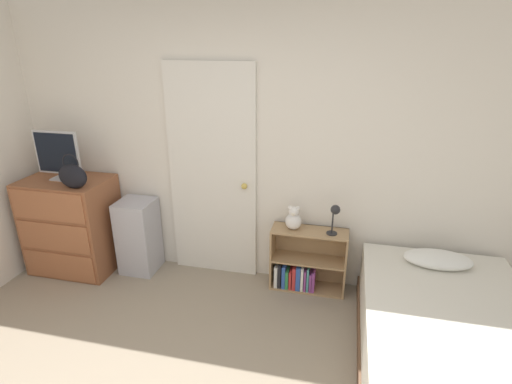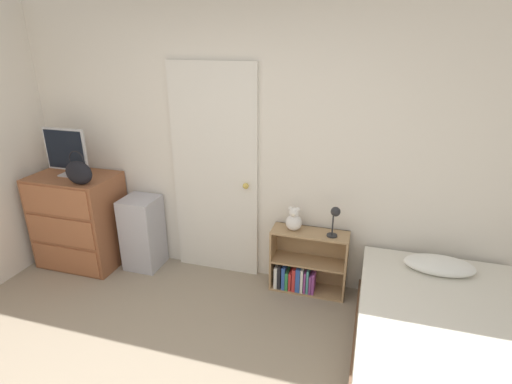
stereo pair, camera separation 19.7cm
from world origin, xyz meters
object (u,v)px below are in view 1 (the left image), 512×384
(tv, at_px, (57,154))
(handbag, at_px, (73,176))
(storage_bin, at_px, (139,236))
(teddy_bear, at_px, (293,219))
(bed, at_px, (450,348))
(bookshelf, at_px, (303,265))
(desk_lamp, at_px, (335,214))
(dresser, at_px, (72,225))

(tv, distance_m, handbag, 0.37)
(tv, bearing_deg, storage_bin, 7.37)
(handbag, bearing_deg, teddy_bear, 9.78)
(bed, bearing_deg, storage_bin, 163.76)
(bookshelf, xyz_separation_m, desk_lamp, (0.25, -0.04, 0.57))
(teddy_bear, bearing_deg, bed, -35.09)
(tv, xyz_separation_m, teddy_bear, (2.23, 0.14, -0.50))
(storage_bin, xyz_separation_m, bookshelf, (1.64, 0.05, -0.14))
(dresser, distance_m, desk_lamp, 2.58)
(dresser, distance_m, teddy_bear, 2.21)
(handbag, bearing_deg, desk_lamp, 7.46)
(bookshelf, bearing_deg, bed, -37.70)
(handbag, distance_m, bookshelf, 2.24)
(bookshelf, bearing_deg, teddy_bear, -178.21)
(dresser, distance_m, bookshelf, 2.32)
(tv, height_order, teddy_bear, tv)
(handbag, relative_size, bookshelf, 0.46)
(dresser, distance_m, tv, 0.72)
(tv, distance_m, bed, 3.64)
(tv, height_order, bed, tv)
(dresser, bearing_deg, desk_lamp, 2.76)
(bookshelf, bearing_deg, dresser, -176.01)
(storage_bin, height_order, bed, storage_bin)
(teddy_bear, height_order, desk_lamp, desk_lamp)
(desk_lamp, bearing_deg, storage_bin, -179.52)
(dresser, height_order, tv, tv)
(storage_bin, height_order, desk_lamp, desk_lamp)
(dresser, relative_size, teddy_bear, 4.27)
(storage_bin, bearing_deg, bed, -16.24)
(tv, bearing_deg, desk_lamp, 2.33)
(tv, bearing_deg, bookshelf, 3.49)
(storage_bin, bearing_deg, handbag, -145.02)
(storage_bin, height_order, teddy_bear, teddy_bear)
(storage_bin, distance_m, desk_lamp, 1.95)
(handbag, height_order, bookshelf, handbag)
(storage_bin, bearing_deg, tv, -172.63)
(dresser, height_order, handbag, handbag)
(handbag, height_order, desk_lamp, handbag)
(storage_bin, relative_size, bookshelf, 1.08)
(dresser, relative_size, bookshelf, 1.38)
(tv, relative_size, handbag, 1.45)
(dresser, height_order, bookshelf, dresser)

